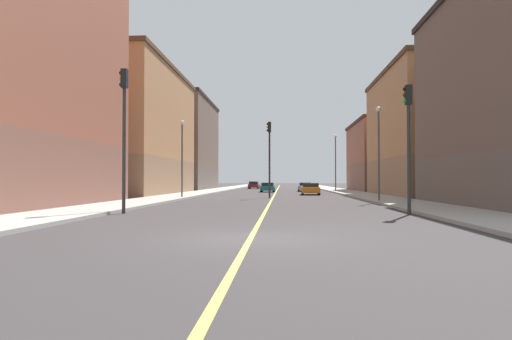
{
  "coord_description": "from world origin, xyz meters",
  "views": [
    {
      "loc": [
        0.87,
        -12.61,
        1.6
      ],
      "look_at": [
        -1.44,
        27.38,
        2.45
      ],
      "focal_mm": 32.4,
      "sensor_mm": 36.0,
      "label": 1
    }
  ],
  "objects": [
    {
      "name": "car_maroon",
      "position": [
        -4.25,
        69.57,
        0.64
      ],
      "size": [
        1.92,
        4.3,
        1.29
      ],
      "color": "maroon",
      "rests_on": "ground"
    },
    {
      "name": "lane_center_stripe",
      "position": [
        0.0,
        49.0,
        0.01
      ],
      "size": [
        0.16,
        154.0,
        0.01
      ],
      "primitive_type": "cube",
      "color": "#E5D14C",
      "rests_on": "ground"
    },
    {
      "name": "building_right_midblock",
      "position": [
        -15.66,
        36.53,
        6.9
      ],
      "size": [
        10.04,
        22.25,
        13.78
      ],
      "color": "#8F6B4F",
      "rests_on": "ground"
    },
    {
      "name": "street_lamp_left_far",
      "position": [
        7.64,
        46.9,
        4.52
      ],
      "size": [
        0.36,
        0.36,
        7.22
      ],
      "color": "#4C4C51",
      "rests_on": "ground"
    },
    {
      "name": "building_left_mid",
      "position": [
        15.66,
        33.44,
        6.16
      ],
      "size": [
        10.04,
        18.16,
        12.3
      ],
      "color": "#8F6B4F",
      "rests_on": "ground"
    },
    {
      "name": "building_right_distant",
      "position": [
        -15.66,
        60.48,
        7.21
      ],
      "size": [
        10.04,
        20.66,
        14.4
      ],
      "color": "brown",
      "rests_on": "ground"
    },
    {
      "name": "sidewalk_right",
      "position": [
        -8.92,
        49.0,
        0.07
      ],
      "size": [
        3.74,
        168.0,
        0.15
      ],
      "primitive_type": "cube",
      "color": "#9E9B93",
      "rests_on": "ground"
    },
    {
      "name": "sidewalk_left",
      "position": [
        8.92,
        49.0,
        0.07
      ],
      "size": [
        3.74,
        168.0,
        0.15
      ],
      "primitive_type": "cube",
      "color": "#9E9B93",
      "rests_on": "ground"
    },
    {
      "name": "car_orange",
      "position": [
        3.86,
        36.87,
        0.62
      ],
      "size": [
        2.11,
        4.57,
        1.24
      ],
      "color": "orange",
      "rests_on": "ground"
    },
    {
      "name": "traffic_light_right_near",
      "position": [
        -6.66,
        8.84,
        4.38
      ],
      "size": [
        0.4,
        0.32,
        6.87
      ],
      "color": "#2D2D2D",
      "rests_on": "ground"
    },
    {
      "name": "traffic_light_left_near",
      "position": [
        6.63,
        8.84,
        3.85
      ],
      "size": [
        0.4,
        0.32,
        5.95
      ],
      "color": "#2D2D2D",
      "rests_on": "ground"
    },
    {
      "name": "ground_plane",
      "position": [
        0.0,
        0.0,
        0.0
      ],
      "size": [
        400.0,
        400.0,
        0.0
      ],
      "primitive_type": "plane",
      "color": "#353031",
      "rests_on": "ground"
    },
    {
      "name": "traffic_light_median_far",
      "position": [
        -0.29,
        27.61,
        4.26
      ],
      "size": [
        0.4,
        0.32,
        6.66
      ],
      "color": "#2D2D2D",
      "rests_on": "ground"
    },
    {
      "name": "street_lamp_right_near",
      "position": [
        -7.64,
        26.02,
        4.12
      ],
      "size": [
        0.36,
        0.36,
        6.48
      ],
      "color": "#4C4C51",
      "rests_on": "ground"
    },
    {
      "name": "car_silver",
      "position": [
        3.92,
        50.86,
        0.61
      ],
      "size": [
        1.8,
        4.35,
        1.21
      ],
      "color": "silver",
      "rests_on": "ground"
    },
    {
      "name": "building_left_far",
      "position": [
        15.66,
        51.8,
        4.79
      ],
      "size": [
        10.04,
        16.2,
        9.57
      ],
      "color": "brown",
      "rests_on": "ground"
    },
    {
      "name": "car_teal",
      "position": [
        -1.08,
        47.65,
        0.62
      ],
      "size": [
        1.82,
        4.39,
        1.22
      ],
      "color": "#196670",
      "rests_on": "ground"
    },
    {
      "name": "street_lamp_left_near",
      "position": [
        7.64,
        20.32,
        4.2
      ],
      "size": [
        0.36,
        0.36,
        6.62
      ],
      "color": "#4C4C51",
      "rests_on": "ground"
    }
  ]
}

